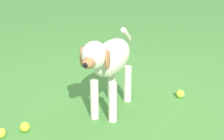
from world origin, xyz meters
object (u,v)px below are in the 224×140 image
tennis_ball_2 (1,133)px  tennis_ball_1 (25,127)px  dog (109,60)px  tennis_ball_0 (180,94)px

tennis_ball_2 → tennis_ball_1: bearing=-159.5°
dog → tennis_ball_0: (-0.61, -0.16, -0.37)m
tennis_ball_0 → tennis_ball_1: bearing=15.7°
tennis_ball_1 → tennis_ball_2: size_ratio=1.00×
dog → tennis_ball_1: bearing=-43.5°
dog → tennis_ball_2: 0.86m
tennis_ball_0 → tennis_ball_2: size_ratio=1.00×
dog → tennis_ball_2: (0.74, 0.24, -0.37)m
tennis_ball_0 → tennis_ball_2: (1.35, 0.39, 0.00)m
tennis_ball_1 → tennis_ball_0: bearing=-164.3°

